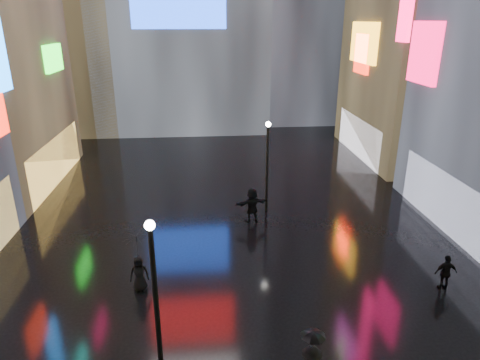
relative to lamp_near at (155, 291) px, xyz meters
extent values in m
plane|color=black|center=(2.77, 11.39, -2.94)|extent=(140.00, 140.00, 0.00)
cube|color=#FFC659|center=(-8.33, 17.39, -1.44)|extent=(0.20, 10.00, 3.00)
cube|color=#1BFB20|center=(-8.08, 19.22, 4.97)|extent=(0.25, 3.00, 1.71)
cube|color=white|center=(13.87, 8.39, -1.44)|extent=(0.20, 9.00, 3.00)
cube|color=#FF0C4C|center=(13.62, 12.52, 5.64)|extent=(0.25, 2.99, 3.26)
cube|color=white|center=(13.87, 21.39, -1.44)|extent=(0.20, 9.00, 3.00)
cube|color=#FFA419|center=(13.62, 21.72, 5.71)|extent=(0.25, 4.92, 2.91)
cube|color=#FF210C|center=(13.62, 21.83, 4.90)|extent=(0.25, 2.63, 2.87)
cylinder|color=black|center=(0.00, 0.00, -0.44)|extent=(0.16, 0.16, 5.00)
sphere|color=white|center=(0.00, 0.00, 2.11)|extent=(0.30, 0.30, 0.30)
cylinder|color=black|center=(4.99, 11.51, -0.44)|extent=(0.16, 0.16, 5.00)
sphere|color=white|center=(4.99, 11.51, 2.11)|extent=(0.30, 0.30, 0.30)
imported|color=black|center=(11.07, 3.35, -2.18)|extent=(0.91, 0.40, 1.53)
imported|color=black|center=(-1.20, 4.35, -2.18)|extent=(0.80, 0.58, 1.53)
imported|color=black|center=(4.01, 10.21, -1.99)|extent=(1.86, 1.01, 1.91)
imported|color=black|center=(4.41, -1.21, -1.04)|extent=(0.77, 0.77, 0.60)
imported|color=black|center=(-1.20, 4.35, -0.94)|extent=(1.28, 1.26, 0.94)
camera|label=1|loc=(1.54, -10.60, 7.36)|focal=32.00mm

